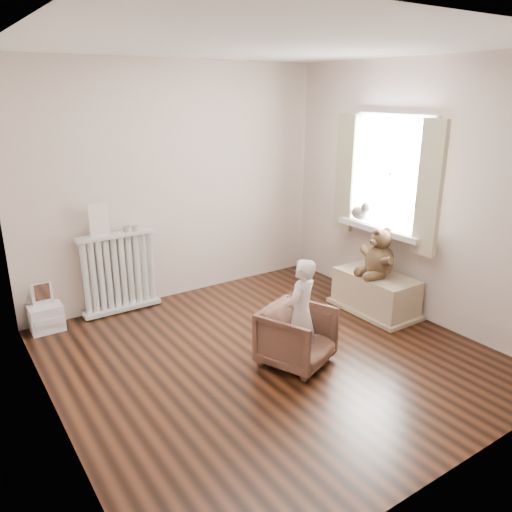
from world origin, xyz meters
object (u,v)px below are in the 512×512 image
toy_vanity (45,305)px  armchair (297,336)px  child (301,313)px  toy_bench (375,293)px  radiator (120,277)px  plush_cat (360,211)px  teddy_bear (380,253)px

toy_vanity → armchair: 2.51m
child → toy_bench: size_ratio=1.08×
radiator → toy_bench: bearing=-33.3°
radiator → toy_vanity: 0.79m
toy_vanity → armchair: toy_vanity is taller
radiator → armchair: (0.89, -1.90, -0.13)m
radiator → toy_bench: 2.75m
radiator → plush_cat: plush_cat is taller
child → radiator: bearing=-87.6°
toy_bench → teddy_bear: teddy_bear is taller
child → armchair: bearing=-112.2°
child → plush_cat: bearing=-172.0°
armchair → toy_bench: (1.40, 0.40, -0.06)m
toy_vanity → child: size_ratio=0.51×
toy_bench → radiator: bearing=146.7°
armchair → child: child is taller
toy_vanity → toy_bench: toy_vanity is taller
radiator → armchair: bearing=-64.9°
radiator → plush_cat: (2.43, -1.06, 0.61)m
toy_vanity → child: bearing=-49.0°
teddy_bear → plush_cat: bearing=80.5°
toy_vanity → child: child is taller
radiator → child: size_ratio=0.92×
armchair → plush_cat: (1.54, 0.84, 0.74)m
teddy_bear → plush_cat: 0.61m
radiator → plush_cat: bearing=-23.6°
armchair → toy_bench: size_ratio=0.64×
radiator → teddy_bear: size_ratio=1.69×
radiator → child: bearing=-65.4°
child → toy_bench: 1.50m
child → plush_cat: 1.85m
toy_bench → armchair: bearing=-164.1°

